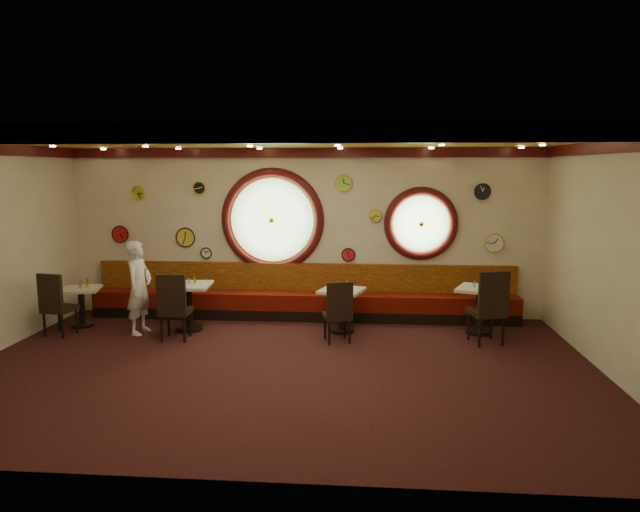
{
  "coord_description": "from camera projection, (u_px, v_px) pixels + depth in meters",
  "views": [
    {
      "loc": [
        1.17,
        -7.74,
        2.81
      ],
      "look_at": [
        0.49,
        0.8,
        1.5
      ],
      "focal_mm": 32.0,
      "sensor_mm": 36.0,
      "label": 1
    }
  ],
  "objects": [
    {
      "name": "waiter",
      "position": [
        139.0,
        287.0,
        9.75
      ],
      "size": [
        0.46,
        0.63,
        1.61
      ],
      "primitive_type": "imported",
      "rotation": [
        0.0,
        0.0,
        1.43
      ],
      "color": "white",
      "rests_on": "floor"
    },
    {
      "name": "table_a",
      "position": [
        81.0,
        302.0,
        10.22
      ],
      "size": [
        0.77,
        0.77,
        0.7
      ],
      "color": "black",
      "rests_on": "floor"
    },
    {
      "name": "chair_b",
      "position": [
        173.0,
        303.0,
        9.31
      ],
      "size": [
        0.49,
        0.49,
        0.7
      ],
      "rotation": [
        0.0,
        0.0,
        0.04
      ],
      "color": "black",
      "rests_on": "floor"
    },
    {
      "name": "porthole_left_frame",
      "position": [
        272.0,
        220.0,
        10.85
      ],
      "size": [
        1.98,
        0.18,
        1.98
      ],
      "primitive_type": "torus",
      "rotation": [
        1.57,
        0.0,
        0.0
      ],
      "color": "#3E0B0B",
      "rests_on": "wall_back"
    },
    {
      "name": "wall_clock_2",
      "position": [
        343.0,
        183.0,
        10.61
      ],
      "size": [
        0.3,
        0.03,
        0.3
      ],
      "primitive_type": "cylinder",
      "rotation": [
        1.57,
        0.0,
        0.0
      ],
      "color": "#9DD743",
      "rests_on": "wall_back"
    },
    {
      "name": "ceiling",
      "position": [
        279.0,
        140.0,
        7.66
      ],
      "size": [
        9.0,
        6.0,
        0.02
      ],
      "primitive_type": "cube",
      "color": "#B09431",
      "rests_on": "wall_back"
    },
    {
      "name": "condiment_d_pepper",
      "position": [
        480.0,
        285.0,
        9.72
      ],
      "size": [
        0.03,
        0.03,
        0.09
      ],
      "primitive_type": "cylinder",
      "color": "silver",
      "rests_on": "table_d"
    },
    {
      "name": "chair_a",
      "position": [
        55.0,
        301.0,
        9.57
      ],
      "size": [
        0.54,
        0.54,
        0.68
      ],
      "rotation": [
        0.0,
        0.0,
        -0.19
      ],
      "color": "black",
      "rests_on": "floor"
    },
    {
      "name": "wall_clock_4",
      "position": [
        138.0,
        193.0,
        10.96
      ],
      "size": [
        0.26,
        0.03,
        0.26
      ],
      "primitive_type": "cylinder",
      "rotation": [
        1.57,
        0.0,
        0.0
      ],
      "color": "#96B824",
      "rests_on": "wall_back"
    },
    {
      "name": "wall_front",
      "position": [
        229.0,
        310.0,
        4.94
      ],
      "size": [
        9.0,
        0.02,
        3.2
      ],
      "primitive_type": "cube",
      "color": "beige",
      "rests_on": "floor"
    },
    {
      "name": "porthole_left_ring",
      "position": [
        272.0,
        220.0,
        10.82
      ],
      "size": [
        1.61,
        0.03,
        1.61
      ],
      "primitive_type": "torus",
      "rotation": [
        1.57,
        0.0,
        0.0
      ],
      "color": "gold",
      "rests_on": "wall_back"
    },
    {
      "name": "condiment_a_bottle",
      "position": [
        87.0,
        283.0,
        10.25
      ],
      "size": [
        0.05,
        0.05,
        0.14
      ],
      "primitive_type": "cylinder",
      "color": "gold",
      "rests_on": "table_a"
    },
    {
      "name": "porthole_right_ring",
      "position": [
        421.0,
        224.0,
        10.6
      ],
      "size": [
        1.09,
        0.03,
        1.09
      ],
      "primitive_type": "torus",
      "rotation": [
        1.57,
        0.0,
        0.0
      ],
      "color": "gold",
      "rests_on": "wall_back"
    },
    {
      "name": "condiment_a_pepper",
      "position": [
        80.0,
        285.0,
        10.16
      ],
      "size": [
        0.04,
        0.04,
        0.1
      ],
      "primitive_type": "cylinder",
      "color": "silver",
      "rests_on": "table_a"
    },
    {
      "name": "condiment_b_bottle",
      "position": [
        195.0,
        279.0,
        10.01
      ],
      "size": [
        0.05,
        0.05,
        0.16
      ],
      "primitive_type": "cylinder",
      "color": "gold",
      "rests_on": "table_b"
    },
    {
      "name": "molding_right",
      "position": [
        622.0,
        145.0,
        7.32
      ],
      "size": [
        0.1,
        6.0,
        0.18
      ],
      "primitive_type": "cube",
      "color": "#3E0B0B",
      "rests_on": "wall_back"
    },
    {
      "name": "condiment_d_bottle",
      "position": [
        482.0,
        282.0,
        9.8
      ],
      "size": [
        0.05,
        0.05,
        0.17
      ],
      "primitive_type": "cylinder",
      "color": "#C9822F",
      "rests_on": "table_d"
    },
    {
      "name": "condiment_c_pepper",
      "position": [
        345.0,
        287.0,
        9.79
      ],
      "size": [
        0.03,
        0.03,
        0.1
      ],
      "primitive_type": "cylinder",
      "color": "silver",
      "rests_on": "table_c"
    },
    {
      "name": "porthole_left_glass",
      "position": [
        273.0,
        220.0,
        10.86
      ],
      "size": [
        1.66,
        0.02,
        1.66
      ],
      "primitive_type": "cylinder",
      "rotation": [
        1.57,
        0.0,
        0.0
      ],
      "color": "#79AC67",
      "rests_on": "wall_back"
    },
    {
      "name": "condiment_d_salt",
      "position": [
        474.0,
        284.0,
        9.76
      ],
      "size": [
        0.04,
        0.04,
        0.11
      ],
      "primitive_type": "cylinder",
      "color": "#B8B7BC",
      "rests_on": "table_d"
    },
    {
      "name": "porthole_right_glass",
      "position": [
        421.0,
        224.0,
        10.65
      ],
      "size": [
        1.1,
        0.02,
        1.1
      ],
      "primitive_type": "cylinder",
      "rotation": [
        1.57,
        0.0,
        0.0
      ],
      "color": "#79AC67",
      "rests_on": "wall_back"
    },
    {
      "name": "wall_clock_7",
      "position": [
        199.0,
        188.0,
        10.85
      ],
      "size": [
        0.24,
        0.03,
        0.24
      ],
      "primitive_type": "cylinder",
      "rotation": [
        1.57,
        0.0,
        0.0
      ],
      "color": "black",
      "rests_on": "wall_back"
    },
    {
      "name": "chair_d",
      "position": [
        490.0,
        303.0,
        9.1
      ],
      "size": [
        0.63,
        0.63,
        0.75
      ],
      "rotation": [
        0.0,
        0.0,
        0.27
      ],
      "color": "black",
      "rests_on": "floor"
    },
    {
      "name": "wall_clock_6",
      "position": [
        348.0,
        255.0,
        10.81
      ],
      "size": [
        0.24,
        0.03,
        0.24
      ],
      "primitive_type": "cylinder",
      "rotation": [
        1.57,
        0.0,
        0.0
      ],
      "color": "red",
      "rests_on": "wall_back"
    },
    {
      "name": "condiment_c_bottle",
      "position": [
        348.0,
        283.0,
        9.9
      ],
      "size": [
        0.05,
        0.05,
        0.16
      ],
      "primitive_type": "cylinder",
      "color": "gold",
      "rests_on": "table_c"
    },
    {
      "name": "table_d",
      "position": [
        480.0,
        305.0,
        9.78
      ],
      "size": [
        0.95,
        0.95,
        0.8
      ],
      "color": "black",
      "rests_on": "floor"
    },
    {
      "name": "wall_clock_8",
      "position": [
        375.0,
        215.0,
        10.66
      ],
      "size": [
        0.22,
        0.03,
        0.22
      ],
      "primitive_type": "cylinder",
      "rotation": [
        1.57,
        0.0,
        0.0
      ],
      "color": "#C9CD44",
      "rests_on": "wall_back"
    },
    {
      "name": "table_b",
      "position": [
        189.0,
        301.0,
        9.97
      ],
      "size": [
        0.8,
        0.8,
        0.83
      ],
      "color": "black",
      "rests_on": "floor"
    },
    {
      "name": "condiment_b_pepper",
      "position": [
        189.0,
        281.0,
        9.94
      ],
      "size": [
        0.03,
        0.03,
        0.09
      ],
      "primitive_type": "cylinder",
      "color": "silver",
      "rests_on": "table_b"
    },
    {
      "name": "floor",
      "position": [
        282.0,
        368.0,
        8.14
      ],
      "size": [
        9.0,
        6.0,
        0.0
      ],
      "primitive_type": "cube",
      "color": "black",
      "rests_on": "ground"
    },
    {
      "name": "wall_back",
      "position": [
        304.0,
        233.0,
        10.86
      ],
      "size": [
        9.0,
        0.02,
        3.2
      ],
      "primitive_type": "cube",
      "color": "beige",
      "rests_on": "floor"
    },
    {
      "name": "wall_clock_5",
      "position": [
        206.0,
        253.0,
        11.03
      ],
      "size": [
        0.2,
        0.03,
        0.2
      ],
      "primitive_type": "cylinder",
      "rotation": [
        1.57,
        0.0,
        0.0
      ],
      "color": "silver",
      "rests_on": "wall_back"
    },
    {
      "name": "chair_c",
      "position": [
        339.0,
        308.0,
        9.2
      ],
      "size": [
        0.53,
        0.53,
        0.63
      ],
      "rotation": [
        0.0,
        0.0,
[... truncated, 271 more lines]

